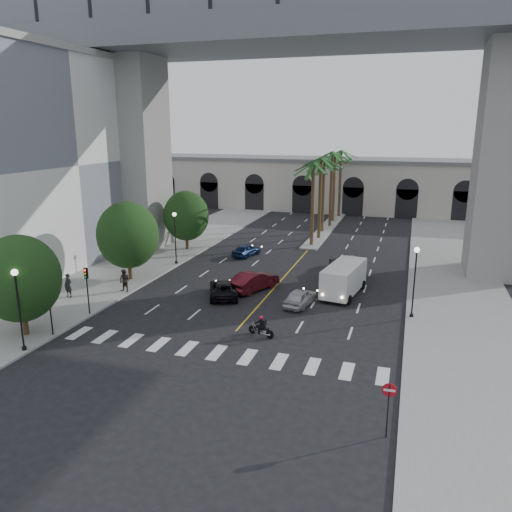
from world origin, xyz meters
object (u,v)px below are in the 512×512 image
Objects in this scene: lamp_post_left_far at (175,234)px; pedestrian_b at (125,281)px; car_a at (300,297)px; lamp_post_right at (415,276)px; do_not_enter_sign at (389,398)px; traffic_signal_far at (87,283)px; car_b at (254,281)px; car_e at (246,250)px; car_c at (223,289)px; car_d at (347,264)px; traffic_signal_near at (49,301)px; lamp_post_left_near at (18,303)px; motorcycle_rider at (262,327)px; pedestrian_a at (68,286)px; cargo_van at (344,278)px.

pedestrian_b is (-0.10, -9.32, -2.11)m from lamp_post_left_far.
pedestrian_b is at bearing 16.15° from car_a.
lamp_post_right is 15.31m from do_not_enter_sign.
car_b is at bearing 43.38° from traffic_signal_far.
lamp_post_left_far is 1.36× the size of car_e.
traffic_signal_far is at bearing -164.02° from lamp_post_right.
lamp_post_right is at bearing 155.99° from car_c.
lamp_post_right is at bearing 9.66° from pedestrian_b.
car_d reaches higher than car_e.
lamp_post_right is 1.12× the size of car_c.
car_d is (16.65, 20.88, -1.65)m from traffic_signal_near.
lamp_post_left_near is 11.87m from pedestrian_b.
car_b is (9.80, 13.26, -1.70)m from traffic_signal_near.
lamp_post_left_near is 2.78× the size of motorcycle_rider.
do_not_enter_sign is (21.90, -2.23, -1.28)m from lamp_post_left_near.
lamp_post_left_near is 2.76× the size of pedestrian_a.
car_c is (7.91, 10.94, -1.85)m from traffic_signal_near.
car_c is (-1.89, -2.32, -0.15)m from car_b.
lamp_post_left_near reaches higher than car_b.
cargo_van is (17.22, 10.30, -1.08)m from traffic_signal_far.
lamp_post_left_near reaches higher than cargo_van.
pedestrian_b is at bearing -10.03° from car_c.
lamp_post_left_far is 9.56m from pedestrian_b.
pedestrian_a is (-18.18, -4.11, 0.45)m from car_a.
car_c is (8.01, -7.56, -2.56)m from lamp_post_left_far.
lamp_post_left_far reaches higher than car_a.
traffic_signal_far is 15.99m from car_a.
lamp_post_right is (22.80, -8.00, 0.00)m from lamp_post_left_far.
lamp_post_left_far is 1.36× the size of car_a.
motorcycle_rider is 16.99m from car_d.
motorcycle_rider is 0.99× the size of pedestrian_a.
pedestrian_b is at bearing 91.25° from traffic_signal_near.
motorcycle_rider is at bearing 56.92° from car_d.
lamp_post_left_far reaches higher than cargo_van.
cargo_van is 3.26× the size of pedestrian_a.
traffic_signal_near reaches higher than car_a.
car_b is 1.03× the size of car_c.
motorcycle_rider is 14.33m from pedestrian_b.
car_c is at bearing 8.38° from car_a.
pedestrian_a is 0.72× the size of do_not_enter_sign.
lamp_post_left_near is at bearing 81.34° from car_b.
car_d is (16.75, 23.38, -2.36)m from lamp_post_left_near.
do_not_enter_sign is at bearing 133.39° from car_e.
pedestrian_b is (-22.90, -1.32, -2.11)m from lamp_post_right.
pedestrian_a is at bearing 145.12° from traffic_signal_far.
car_b is (-3.44, 9.03, 0.16)m from motorcycle_rider.
car_b is at bearing -27.88° from lamp_post_left_far.
traffic_signal_near is 18.05m from car_a.
cargo_van is (17.22, 14.30, -1.08)m from traffic_signal_near.
lamp_post_right reaches higher than car_b.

